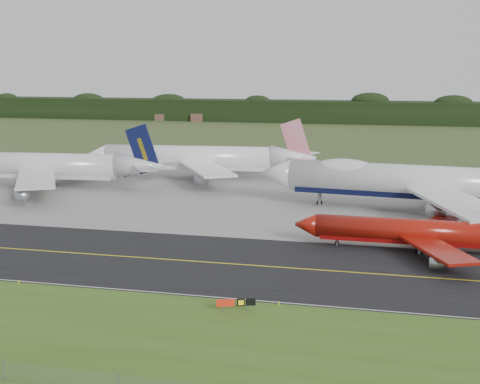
% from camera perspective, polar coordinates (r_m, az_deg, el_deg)
% --- Properties ---
extents(ground, '(600.00, 600.00, 0.00)m').
position_cam_1_polar(ground, '(107.88, 3.03, -5.78)').
color(ground, '#3A4F25').
rests_on(ground, ground).
extents(grass_verge, '(400.00, 30.00, 0.01)m').
position_cam_1_polar(grass_verge, '(75.72, -1.93, -13.06)').
color(grass_verge, '#395A1A').
rests_on(grass_verge, ground).
extents(taxiway, '(400.00, 32.00, 0.02)m').
position_cam_1_polar(taxiway, '(104.11, 2.62, -6.38)').
color(taxiway, black).
rests_on(taxiway, ground).
extents(apron, '(400.00, 78.00, 0.01)m').
position_cam_1_polar(apron, '(156.93, 6.42, -0.64)').
color(apron, gray).
rests_on(apron, ground).
extents(taxiway_centreline, '(400.00, 0.40, 0.00)m').
position_cam_1_polar(taxiway_centreline, '(104.10, 2.62, -6.37)').
color(taxiway_centreline, yellow).
rests_on(taxiway_centreline, taxiway).
extents(taxiway_edge_line, '(400.00, 0.25, 0.00)m').
position_cam_1_polar(taxiway_edge_line, '(89.69, 0.73, -9.18)').
color(taxiway_edge_line, silver).
rests_on(taxiway_edge_line, taxiway).
extents(horizon_treeline, '(700.00, 25.00, 12.00)m').
position_cam_1_polar(horizon_treeline, '(376.89, 10.69, 6.61)').
color(horizon_treeline, black).
rests_on(horizon_treeline, ground).
extents(jet_ba_747, '(75.54, 62.22, 18.98)m').
position_cam_1_polar(jet_ba_747, '(146.09, 15.80, 0.76)').
color(jet_ba_747, silver).
rests_on(jet_ba_747, ground).
extents(jet_red_737, '(41.67, 34.10, 11.28)m').
position_cam_1_polar(jet_red_737, '(116.19, 15.05, -3.35)').
color(jet_red_737, maroon).
rests_on(jet_red_737, ground).
extents(jet_navy_gold, '(65.07, 56.53, 16.78)m').
position_cam_1_polar(jet_navy_gold, '(177.53, -16.49, 2.10)').
color(jet_navy_gold, silver).
rests_on(jet_navy_gold, ground).
extents(jet_star_tail, '(64.46, 53.71, 16.99)m').
position_cam_1_polar(jet_star_tail, '(184.36, -3.44, 2.87)').
color(jet_star_tail, white).
rests_on(jet_star_tail, ground).
extents(taxiway_sign, '(4.73, 1.85, 1.65)m').
position_cam_1_polar(taxiway_sign, '(85.34, -0.35, -9.42)').
color(taxiway_sign, slate).
rests_on(taxiway_sign, ground).
extents(edge_marker_left, '(0.16, 0.16, 0.50)m').
position_cam_1_polar(edge_marker_left, '(101.11, -18.36, -7.30)').
color(edge_marker_left, yellow).
rests_on(edge_marker_left, ground).
extents(edge_marker_center, '(0.16, 0.16, 0.50)m').
position_cam_1_polar(edge_marker_center, '(87.91, 3.33, -9.47)').
color(edge_marker_center, yellow).
rests_on(edge_marker_center, ground).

